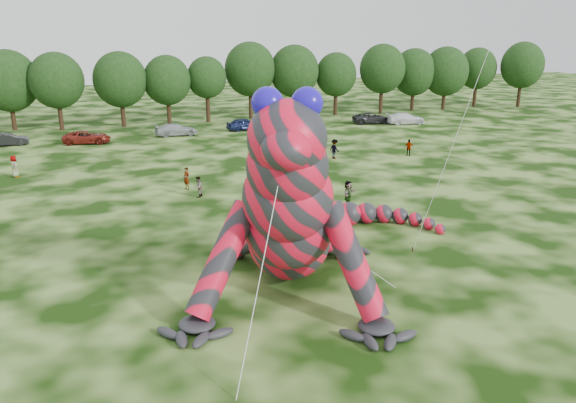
{
  "coord_description": "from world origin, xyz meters",
  "views": [
    {
      "loc": [
        -13.31,
        -18.39,
        11.8
      ],
      "look_at": [
        -5.02,
        5.9,
        4.0
      ],
      "focal_mm": 35.0,
      "sensor_mm": 36.0,
      "label": 1
    }
  ],
  "objects_px": {
    "tree_7": "(121,89)",
    "spectator_3": "(409,148)",
    "tree_11": "(294,81)",
    "tree_16": "(476,77)",
    "tree_9": "(207,89)",
    "tree_12": "(336,84)",
    "spectator_2": "(334,149)",
    "tree_6": "(58,91)",
    "car_6": "(372,118)",
    "car_2": "(87,137)",
    "car_5": "(278,124)",
    "car_7": "(406,118)",
    "tree_10": "(250,80)",
    "spectator_5": "(348,194)",
    "car_1": "(8,140)",
    "tree_8": "(168,90)",
    "inflatable_gecko": "(290,178)",
    "tree_17": "(521,75)",
    "spectator_0": "(187,178)",
    "spectator_4": "(14,166)",
    "tree_13": "(382,79)",
    "tree_15": "(445,78)",
    "tree_5": "(9,90)",
    "tree_14": "(414,79)",
    "car_3": "(176,130)",
    "car_4": "(244,124)",
    "spectator_1": "(198,187)"
  },
  "relations": [
    {
      "from": "car_2",
      "to": "car_7",
      "type": "bearing_deg",
      "value": -80.95
    },
    {
      "from": "spectator_3",
      "to": "tree_10",
      "type": "bearing_deg",
      "value": -54.84
    },
    {
      "from": "car_3",
      "to": "spectator_2",
      "type": "distance_m",
      "value": 21.65
    },
    {
      "from": "inflatable_gecko",
      "to": "tree_11",
      "type": "height_order",
      "value": "tree_11"
    },
    {
      "from": "car_1",
      "to": "tree_10",
      "type": "bearing_deg",
      "value": -75.91
    },
    {
      "from": "tree_16",
      "to": "spectator_4",
      "type": "bearing_deg",
      "value": -157.84
    },
    {
      "from": "tree_16",
      "to": "car_2",
      "type": "distance_m",
      "value": 61.55
    },
    {
      "from": "tree_17",
      "to": "spectator_0",
      "type": "bearing_deg",
      "value": -151.09
    },
    {
      "from": "tree_16",
      "to": "car_6",
      "type": "relative_size",
      "value": 1.83
    },
    {
      "from": "car_1",
      "to": "spectator_5",
      "type": "distance_m",
      "value": 40.76
    },
    {
      "from": "car_2",
      "to": "car_1",
      "type": "bearing_deg",
      "value": 87.9
    },
    {
      "from": "car_2",
      "to": "tree_16",
      "type": "bearing_deg",
      "value": -69.52
    },
    {
      "from": "tree_10",
      "to": "tree_13",
      "type": "xyz_separation_m",
      "value": [
        19.73,
        -1.45,
        -0.19
      ]
    },
    {
      "from": "tree_7",
      "to": "car_2",
      "type": "relative_size",
      "value": 1.88
    },
    {
      "from": "tree_7",
      "to": "spectator_3",
      "type": "relative_size",
      "value": 5.75
    },
    {
      "from": "tree_6",
      "to": "spectator_5",
      "type": "relative_size",
      "value": 5.02
    },
    {
      "from": "tree_10",
      "to": "tree_14",
      "type": "relative_size",
      "value": 1.12
    },
    {
      "from": "tree_13",
      "to": "car_1",
      "type": "relative_size",
      "value": 2.5
    },
    {
      "from": "tree_9",
      "to": "car_1",
      "type": "relative_size",
      "value": 2.14
    },
    {
      "from": "tree_9",
      "to": "spectator_2",
      "type": "bearing_deg",
      "value": -75.29
    },
    {
      "from": "tree_11",
      "to": "spectator_5",
      "type": "distance_m",
      "value": 44.01
    },
    {
      "from": "tree_14",
      "to": "tree_16",
      "type": "distance_m",
      "value": 12.01
    },
    {
      "from": "tree_14",
      "to": "tree_15",
      "type": "height_order",
      "value": "tree_15"
    },
    {
      "from": "tree_9",
      "to": "tree_12",
      "type": "relative_size",
      "value": 0.97
    },
    {
      "from": "tree_12",
      "to": "spectator_3",
      "type": "distance_m",
      "value": 29.08
    },
    {
      "from": "tree_10",
      "to": "car_1",
      "type": "distance_m",
      "value": 32.2
    },
    {
      "from": "tree_14",
      "to": "car_5",
      "type": "xyz_separation_m",
      "value": [
        -25.31,
        -10.26,
        -4.01
      ]
    },
    {
      "from": "tree_16",
      "to": "tree_9",
      "type": "bearing_deg",
      "value": -177.39
    },
    {
      "from": "tree_9",
      "to": "spectator_1",
      "type": "height_order",
      "value": "tree_9"
    },
    {
      "from": "spectator_4",
      "to": "tree_13",
      "type": "bearing_deg",
      "value": -79.23
    },
    {
      "from": "tree_11",
      "to": "tree_16",
      "type": "bearing_deg",
      "value": 2.13
    },
    {
      "from": "tree_6",
      "to": "car_6",
      "type": "distance_m",
      "value": 39.99
    },
    {
      "from": "tree_6",
      "to": "spectator_4",
      "type": "distance_m",
      "value": 24.54
    },
    {
      "from": "tree_6",
      "to": "inflatable_gecko",
      "type": "bearing_deg",
      "value": -75.39
    },
    {
      "from": "tree_5",
      "to": "spectator_4",
      "type": "distance_m",
      "value": 26.3
    },
    {
      "from": "tree_8",
      "to": "inflatable_gecko",
      "type": "bearing_deg",
      "value": -90.42
    },
    {
      "from": "spectator_3",
      "to": "spectator_0",
      "type": "height_order",
      "value": "spectator_0"
    },
    {
      "from": "tree_7",
      "to": "tree_17",
      "type": "distance_m",
      "value": 62.03
    },
    {
      "from": "tree_10",
      "to": "spectator_5",
      "type": "distance_m",
      "value": 43.26
    },
    {
      "from": "tree_7",
      "to": "car_3",
      "type": "distance_m",
      "value": 11.1
    },
    {
      "from": "spectator_3",
      "to": "spectator_2",
      "type": "relative_size",
      "value": 0.88
    },
    {
      "from": "car_4",
      "to": "spectator_1",
      "type": "height_order",
      "value": "spectator_1"
    },
    {
      "from": "tree_8",
      "to": "tree_16",
      "type": "height_order",
      "value": "tree_16"
    },
    {
      "from": "car_3",
      "to": "spectator_0",
      "type": "relative_size",
      "value": 2.82
    },
    {
      "from": "tree_14",
      "to": "car_7",
      "type": "height_order",
      "value": "tree_14"
    },
    {
      "from": "car_5",
      "to": "car_7",
      "type": "relative_size",
      "value": 0.82
    },
    {
      "from": "tree_6",
      "to": "car_7",
      "type": "relative_size",
      "value": 1.85
    },
    {
      "from": "car_1",
      "to": "car_2",
      "type": "height_order",
      "value": "car_2"
    },
    {
      "from": "tree_10",
      "to": "tree_15",
      "type": "distance_m",
      "value": 31.09
    },
    {
      "from": "tree_7",
      "to": "car_7",
      "type": "height_order",
      "value": "tree_7"
    }
  ]
}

